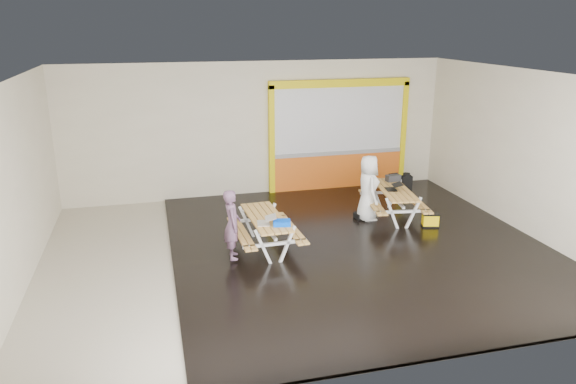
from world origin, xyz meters
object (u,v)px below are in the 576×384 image
object	(u,v)px
person_right	(368,188)
toolbox	(393,178)
laptop_left	(266,221)
laptop_right	(393,188)
dark_case	(362,215)
backpack	(406,182)
picnic_table_left	(266,225)
picnic_table_right	(394,196)
fluke_bag	(430,220)
blue_pouch	(282,223)
person_left	(232,224)

from	to	relation	value
person_right	toolbox	bearing A→B (deg)	-54.54
laptop_left	laptop_right	xyz separation A→B (m)	(3.30, 1.39, 0.01)
laptop_left	dark_case	distance (m)	3.14
backpack	laptop_right	bearing A→B (deg)	-134.03
laptop_left	toolbox	xyz separation A→B (m)	(3.59, 2.04, 0.04)
person_right	toolbox	size ratio (longest dim) A/B	4.23
person_right	laptop_right	bearing A→B (deg)	-97.88
picnic_table_left	laptop_right	distance (m)	3.38
picnic_table_right	laptop_right	distance (m)	0.23
backpack	fluke_bag	xyz separation A→B (m)	(-0.06, -1.40, -0.48)
blue_pouch	person_left	bearing A→B (deg)	168.48
picnic_table_right	backpack	distance (m)	0.89
picnic_table_left	toolbox	distance (m)	3.90
laptop_right	toolbox	world-z (taller)	toolbox
person_left	dark_case	world-z (taller)	person_left
person_left	blue_pouch	xyz separation A→B (m)	(0.92, -0.19, 0.02)
picnic_table_right	backpack	size ratio (longest dim) A/B	4.49
picnic_table_left	backpack	bearing A→B (deg)	23.61
laptop_right	toolbox	size ratio (longest dim) A/B	1.12
blue_pouch	picnic_table_right	bearing A→B (deg)	27.35
picnic_table_left	person_left	bearing A→B (deg)	-154.37
picnic_table_right	laptop_right	world-z (taller)	laptop_right
person_left	laptop_left	size ratio (longest dim) A/B	3.32
picnic_table_left	toolbox	bearing A→B (deg)	25.32
laptop_left	blue_pouch	world-z (taller)	laptop_left
picnic_table_right	laptop_left	bearing A→B (deg)	-156.77
picnic_table_right	fluke_bag	distance (m)	1.01
laptop_left	dark_case	world-z (taller)	laptop_left
picnic_table_left	laptop_right	xyz separation A→B (m)	(3.22, 1.01, 0.23)
picnic_table_left	blue_pouch	world-z (taller)	blue_pouch
picnic_table_right	person_right	world-z (taller)	person_right
picnic_table_left	person_right	xyz separation A→B (m)	(2.65, 1.13, 0.22)
toolbox	fluke_bag	world-z (taller)	toolbox
backpack	blue_pouch	bearing A→B (deg)	-148.79
backpack	fluke_bag	size ratio (longest dim) A/B	1.10
picnic_table_left	fluke_bag	bearing A→B (deg)	4.42
picnic_table_left	person_right	distance (m)	2.89
laptop_left	fluke_bag	size ratio (longest dim) A/B	1.00
picnic_table_left	toolbox	xyz separation A→B (m)	(3.51, 1.66, 0.26)
fluke_bag	person_left	bearing A→B (deg)	-171.95
person_left	toolbox	distance (m)	4.69
picnic_table_left	backpack	xyz separation A→B (m)	(3.88, 1.70, 0.11)
picnic_table_left	person_left	distance (m)	0.83
laptop_right	backpack	distance (m)	0.96
picnic_table_left	dark_case	distance (m)	2.85
blue_pouch	backpack	bearing A→B (deg)	31.21
picnic_table_right	picnic_table_left	bearing A→B (deg)	-162.13
person_right	backpack	world-z (taller)	person_right
picnic_table_right	backpack	bearing A→B (deg)	46.43
picnic_table_right	toolbox	world-z (taller)	toolbox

